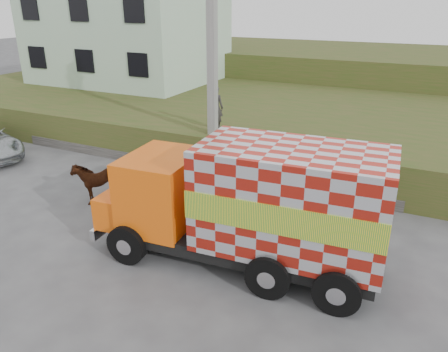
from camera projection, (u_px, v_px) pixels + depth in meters
The scene contains 9 objects.
ground at pixel (172, 228), 12.75m from camera, with size 120.00×120.00×0.00m, color #474749.
embankment at pixel (283, 122), 20.80m from camera, with size 40.00×12.00×1.50m, color #314918.
embankment_far at pixel (339, 71), 30.52m from camera, with size 40.00×12.00×3.00m, color #314918.
retaining_strip at pixel (186, 165), 16.98m from camera, with size 16.00×0.50×0.40m, color #595651.
building at pixel (129, 29), 26.32m from camera, with size 10.00×8.00×6.00m, color #A9C5A8.
utility_pole at pixel (212, 64), 15.45m from camera, with size 1.20×0.30×8.00m.
cargo_truck at pixel (252, 205), 10.44m from camera, with size 7.30×2.92×3.19m.
cow at pixel (99, 180), 14.39m from camera, with size 0.73×1.61×1.36m, color #361B0D.
pedestrian at pixel (216, 108), 16.74m from camera, with size 0.61×0.40×1.68m, color #2C2927.
Camera 1 is at (6.25, -9.45, 6.23)m, focal length 35.00 mm.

